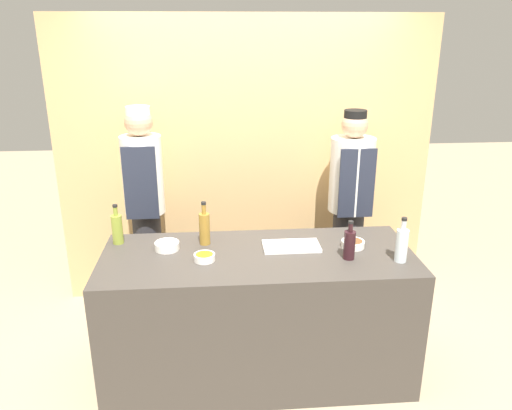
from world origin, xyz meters
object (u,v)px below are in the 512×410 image
object	(u,v)px
sauce_bowl_orange	(204,257)
bottle_wine	(349,244)
bottle_vinegar	(204,228)
chef_right	(350,205)
sauce_bowl_brown	(353,243)
cutting_board	(291,246)
sauce_bowl_purple	(167,245)
bottle_oil	(117,228)
chef_left	(145,205)
bottle_clear	(402,244)

from	to	relation	value
sauce_bowl_orange	bottle_wine	bearing A→B (deg)	-2.94
bottle_vinegar	chef_right	size ratio (longest dim) A/B	0.18
sauce_bowl_brown	cutting_board	distance (m)	0.41
sauce_bowl_purple	bottle_oil	xyz separation A→B (m)	(-0.34, 0.13, 0.08)
sauce_bowl_brown	bottle_vinegar	bearing A→B (deg)	172.26
chef_left	chef_right	distance (m)	1.65
sauce_bowl_brown	sauce_bowl_purple	world-z (taller)	sauce_bowl_purple
sauce_bowl_brown	bottle_oil	size ratio (longest dim) A/B	0.55
bottle_oil	chef_right	world-z (taller)	chef_right
bottle_wine	sauce_bowl_purple	bearing A→B (deg)	168.64
cutting_board	chef_right	xyz separation A→B (m)	(0.59, 0.76, 0.01)
bottle_clear	bottle_vinegar	bearing A→B (deg)	163.39
sauce_bowl_purple	cutting_board	size ratio (longest dim) A/B	0.43
sauce_bowl_orange	bottle_oil	bearing A→B (deg)	151.72
sauce_bowl_brown	sauce_bowl_purple	bearing A→B (deg)	177.06
sauce_bowl_purple	sauce_bowl_brown	bearing A→B (deg)	-2.94
cutting_board	bottle_oil	size ratio (longest dim) A/B	1.36
bottle_wine	chef_right	world-z (taller)	chef_right
bottle_clear	chef_left	xyz separation A→B (m)	(-1.71, 1.02, -0.05)
bottle_oil	sauce_bowl_purple	bearing A→B (deg)	-20.97
sauce_bowl_orange	chef_left	size ratio (longest dim) A/B	0.08
sauce_bowl_purple	sauce_bowl_orange	distance (m)	0.31
sauce_bowl_brown	bottle_clear	bearing A→B (deg)	-43.91
cutting_board	bottle_vinegar	distance (m)	0.59
bottle_wine	chef_left	size ratio (longest dim) A/B	0.15
sauce_bowl_purple	cutting_board	distance (m)	0.82
sauce_bowl_purple	bottle_wine	size ratio (longest dim) A/B	0.63
cutting_board	bottle_vinegar	world-z (taller)	bottle_vinegar
bottle_vinegar	sauce_bowl_purple	bearing A→B (deg)	-164.09
bottle_wine	chef_left	bearing A→B (deg)	145.58
sauce_bowl_brown	cutting_board	world-z (taller)	sauce_bowl_brown
sauce_bowl_purple	bottle_clear	xyz separation A→B (m)	(1.47, -0.30, 0.09)
sauce_bowl_brown	bottle_oil	distance (m)	1.59
chef_left	sauce_bowl_brown	bearing A→B (deg)	-28.15
sauce_bowl_brown	bottle_vinegar	xyz separation A→B (m)	(-0.99, 0.13, 0.09)
cutting_board	sauce_bowl_orange	bearing A→B (deg)	-165.49
sauce_bowl_purple	bottle_vinegar	distance (m)	0.27
sauce_bowl_purple	chef_left	size ratio (longest dim) A/B	0.09
bottle_vinegar	bottle_oil	bearing A→B (deg)	174.23
sauce_bowl_orange	bottle_clear	world-z (taller)	bottle_clear
bottle_vinegar	chef_left	xyz separation A→B (m)	(-0.48, 0.65, -0.06)
sauce_bowl_brown	bottle_wine	world-z (taller)	bottle_wine
bottle_oil	chef_left	xyz separation A→B (m)	(0.11, 0.59, -0.05)
chef_right	sauce_bowl_brown	bearing A→B (deg)	-103.17
sauce_bowl_brown	sauce_bowl_purple	xyz separation A→B (m)	(-1.23, 0.06, 0.00)
cutting_board	sauce_bowl_purple	bearing A→B (deg)	177.37
sauce_bowl_orange	bottle_oil	size ratio (longest dim) A/B	0.48
chef_left	chef_right	world-z (taller)	chef_left
sauce_bowl_brown	chef_left	xyz separation A→B (m)	(-1.47, 0.78, 0.03)
bottle_clear	bottle_wine	size ratio (longest dim) A/B	1.14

